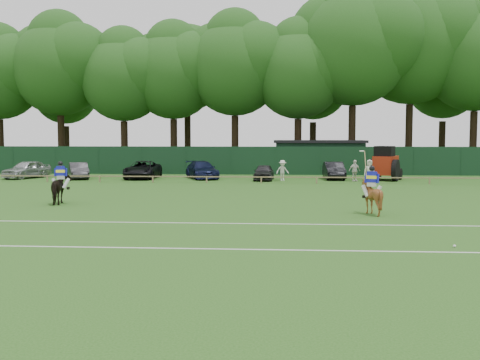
# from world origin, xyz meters

# --- Properties ---
(ground) EXTENTS (160.00, 160.00, 0.00)m
(ground) POSITION_xyz_m (0.00, 0.00, 0.00)
(ground) COLOR #1E4C14
(ground) RESTS_ON ground
(horse_dark) EXTENTS (1.26, 2.02, 1.58)m
(horse_dark) POSITION_xyz_m (-8.67, 4.77, 0.79)
(horse_dark) COLOR black
(horse_dark) RESTS_ON ground
(horse_chestnut) EXTENTS (1.70, 1.78, 1.55)m
(horse_chestnut) POSITION_xyz_m (6.33, 2.06, 0.77)
(horse_chestnut) COLOR brown
(horse_chestnut) RESTS_ON ground
(sedan_silver) EXTENTS (3.08, 4.63, 1.46)m
(sedan_silver) POSITION_xyz_m (-18.15, 21.43, 0.73)
(sedan_silver) COLOR #B2B6B8
(sedan_silver) RESTS_ON ground
(sedan_grey) EXTENTS (2.87, 4.18, 1.30)m
(sedan_grey) POSITION_xyz_m (-13.77, 21.22, 0.65)
(sedan_grey) COLOR #2E2E31
(sedan_grey) RESTS_ON ground
(suv_black) EXTENTS (2.41, 5.11, 1.41)m
(suv_black) POSITION_xyz_m (-8.70, 21.84, 0.70)
(suv_black) COLOR black
(suv_black) RESTS_ON ground
(sedan_navy) EXTENTS (3.56, 5.17, 1.39)m
(sedan_navy) POSITION_xyz_m (-3.91, 22.11, 0.69)
(sedan_navy) COLOR #111737
(sedan_navy) RESTS_ON ground
(hatch_grey) EXTENTS (1.61, 3.66, 1.23)m
(hatch_grey) POSITION_xyz_m (1.11, 20.80, 0.61)
(hatch_grey) COLOR #2C2B2E
(hatch_grey) RESTS_ON ground
(estate_black) EXTENTS (1.57, 4.20, 1.37)m
(estate_black) POSITION_xyz_m (6.64, 22.20, 0.68)
(estate_black) COLOR black
(estate_black) RESTS_ON ground
(spectator_left) EXTENTS (1.16, 0.89, 1.58)m
(spectator_left) POSITION_xyz_m (2.55, 20.38, 0.79)
(spectator_left) COLOR silver
(spectator_left) RESTS_ON ground
(spectator_mid) EXTENTS (1.03, 0.76, 1.63)m
(spectator_mid) POSITION_xyz_m (7.99, 20.18, 0.81)
(spectator_mid) COLOR silver
(spectator_mid) RESTS_ON ground
(spectator_right) EXTENTS (0.86, 0.59, 1.70)m
(spectator_right) POSITION_xyz_m (8.93, 19.06, 0.85)
(spectator_right) COLOR silver
(spectator_right) RESTS_ON ground
(rider_dark) EXTENTS (0.93, 0.48, 1.41)m
(rider_dark) POSITION_xyz_m (-8.67, 4.76, 1.51)
(rider_dark) COLOR silver
(rider_dark) RESTS_ON ground
(rider_chestnut) EXTENTS (0.91, 0.77, 2.05)m
(rider_chestnut) POSITION_xyz_m (6.32, 2.05, 1.49)
(rider_chestnut) COLOR silver
(rider_chestnut) RESTS_ON ground
(polo_ball) EXTENTS (0.09, 0.09, 0.09)m
(polo_ball) POSITION_xyz_m (7.69, -5.23, 0.04)
(polo_ball) COLOR silver
(polo_ball) RESTS_ON ground
(pitch_lines) EXTENTS (60.00, 5.10, 0.01)m
(pitch_lines) POSITION_xyz_m (0.00, -3.50, 0.01)
(pitch_lines) COLOR silver
(pitch_lines) RESTS_ON ground
(pitch_rail) EXTENTS (62.10, 0.10, 0.50)m
(pitch_rail) POSITION_xyz_m (0.00, 18.00, 0.45)
(pitch_rail) COLOR #997F5B
(pitch_rail) RESTS_ON ground
(perimeter_fence) EXTENTS (92.08, 0.08, 2.50)m
(perimeter_fence) POSITION_xyz_m (0.00, 27.00, 1.25)
(perimeter_fence) COLOR #14351E
(perimeter_fence) RESTS_ON ground
(utility_shed) EXTENTS (8.40, 4.40, 3.04)m
(utility_shed) POSITION_xyz_m (6.00, 30.00, 1.54)
(utility_shed) COLOR #14331E
(utility_shed) RESTS_ON ground
(tree_row) EXTENTS (96.00, 12.00, 21.00)m
(tree_row) POSITION_xyz_m (2.00, 35.00, 0.00)
(tree_row) COLOR #26561C
(tree_row) RESTS_ON ground
(tractor) EXTENTS (3.19, 3.73, 2.66)m
(tractor) POSITION_xyz_m (10.48, 21.34, 1.26)
(tractor) COLOR #9F220E
(tractor) RESTS_ON ground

